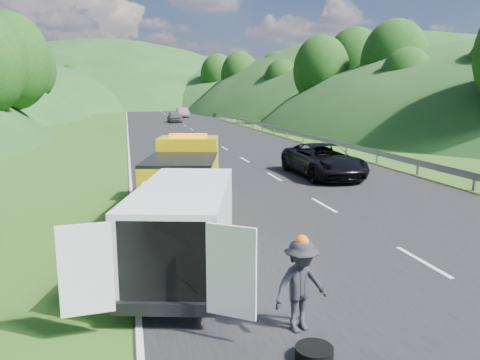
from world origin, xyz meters
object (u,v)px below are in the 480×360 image
object	(u,v)px
tow_truck	(185,173)
passing_suv	(323,177)
woman	(149,238)
spare_tire	(314,360)
suitcase	(104,249)
worker	(300,331)
child	(192,271)
white_van	(185,224)

from	to	relation	value
tow_truck	passing_suv	size ratio (longest dim) A/B	1.11
woman	spare_tire	world-z (taller)	woman
woman	suitcase	size ratio (longest dim) A/B	2.61
woman	passing_suv	distance (m)	11.97
worker	passing_suv	bearing A→B (deg)	49.11
tow_truck	child	distance (m)	6.34
woman	worker	distance (m)	6.43
suitcase	child	bearing A→B (deg)	-29.68
spare_tire	passing_suv	bearing A→B (deg)	66.08
white_van	woman	size ratio (longest dim) A/B	3.84
spare_tire	white_van	bearing A→B (deg)	110.83
white_van	passing_suv	world-z (taller)	white_van
white_van	passing_suv	distance (m)	13.73
white_van	suitcase	xyz separation A→B (m)	(-1.87, 1.33, -0.87)
woman	child	world-z (taller)	woman
spare_tire	child	bearing A→B (deg)	108.13
worker	suitcase	size ratio (longest dim) A/B	2.60
tow_truck	suitcase	xyz separation A→B (m)	(-2.66, -5.03, -0.94)
white_van	spare_tire	bearing A→B (deg)	-53.66
white_van	passing_suv	size ratio (longest dim) A/B	1.11
white_van	child	world-z (taller)	white_van
tow_truck	white_van	distance (m)	6.41
white_van	woman	world-z (taller)	white_van
passing_suv	tow_truck	bearing A→B (deg)	-148.72
woman	child	size ratio (longest dim) A/B	1.56
tow_truck	worker	size ratio (longest dim) A/B	3.84
passing_suv	worker	bearing A→B (deg)	-115.77
tow_truck	white_van	size ratio (longest dim) A/B	1.00
white_van	child	distance (m)	1.21
tow_truck	worker	world-z (taller)	tow_truck
suitcase	white_van	bearing A→B (deg)	-35.49
child	spare_tire	bearing A→B (deg)	-19.83
white_van	child	size ratio (longest dim) A/B	6.01
child	spare_tire	size ratio (longest dim) A/B	1.75
tow_truck	spare_tire	xyz separation A→B (m)	(0.72, -10.35, -1.26)
white_van	worker	xyz separation A→B (m)	(1.63, -3.07, -1.19)
suitcase	spare_tire	bearing A→B (deg)	-57.54
spare_tire	passing_suv	distance (m)	16.37
woman	worker	bearing A→B (deg)	179.62
worker	passing_suv	size ratio (longest dim) A/B	0.29
tow_truck	worker	bearing A→B (deg)	-71.19
white_van	passing_suv	bearing A→B (deg)	68.89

